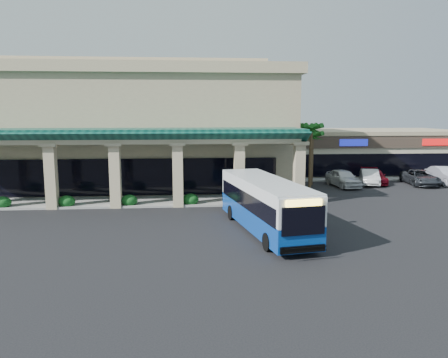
{
  "coord_description": "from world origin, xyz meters",
  "views": [
    {
      "loc": [
        -2.23,
        -26.48,
        6.78
      ],
      "look_at": [
        0.28,
        3.96,
        2.2
      ],
      "focal_mm": 35.0,
      "sensor_mm": 36.0,
      "label": 1
    }
  ],
  "objects": [
    {
      "name": "main_building",
      "position": [
        -8.0,
        16.0,
        5.67
      ],
      "size": [
        30.8,
        14.8,
        11.35
      ],
      "primitive_type": null,
      "color": "tan",
      "rests_on": "ground"
    },
    {
      "name": "transit_bus",
      "position": [
        2.16,
        -2.08,
        1.52
      ],
      "size": [
        4.35,
        11.14,
        3.03
      ],
      "primitive_type": null,
      "rotation": [
        0.0,
        0.0,
        0.17
      ],
      "color": "#0D3FA3",
      "rests_on": "ground"
    },
    {
      "name": "palm_0",
      "position": [
        8.5,
        11.0,
        3.3
      ],
      "size": [
        2.4,
        2.4,
        6.6
      ],
      "primitive_type": null,
      "color": "#175918",
      "rests_on": "ground"
    },
    {
      "name": "car_extra",
      "position": [
        22.5,
        13.14,
        0.87
      ],
      "size": [
        2.18,
        5.36,
        1.73
      ],
      "primitive_type": "imported",
      "rotation": [
        0.0,
        0.0,
        -0.07
      ],
      "color": "#B8B9CB",
      "rests_on": "ground"
    },
    {
      "name": "strip_mall",
      "position": [
        18.0,
        24.0,
        2.45
      ],
      "size": [
        22.5,
        12.5,
        4.9
      ],
      "primitive_type": null,
      "color": "beige",
      "rests_on": "ground"
    },
    {
      "name": "pedestrian",
      "position": [
        5.7,
        -1.54,
        0.94
      ],
      "size": [
        0.73,
        0.82,
        1.88
      ],
      "primitive_type": "imported",
      "rotation": [
        0.0,
        0.0,
        1.05
      ],
      "color": "slate",
      "rests_on": "ground"
    },
    {
      "name": "ground",
      "position": [
        0.0,
        0.0,
        0.0
      ],
      "size": [
        110.0,
        110.0,
        0.0
      ],
      "primitive_type": "plane",
      "color": "black"
    },
    {
      "name": "car_white",
      "position": [
        15.2,
        13.82,
        0.73
      ],
      "size": [
        2.79,
        4.71,
        1.47
      ],
      "primitive_type": "imported",
      "rotation": [
        0.0,
        0.0,
        -0.3
      ],
      "color": "silver",
      "rests_on": "ground"
    },
    {
      "name": "car_silver",
      "position": [
        12.2,
        12.82,
        0.82
      ],
      "size": [
        2.37,
        4.96,
        1.63
      ],
      "primitive_type": "imported",
      "rotation": [
        0.0,
        0.0,
        0.09
      ],
      "color": "silver",
      "rests_on": "ground"
    },
    {
      "name": "palm_1",
      "position": [
        9.5,
        14.0,
        2.9
      ],
      "size": [
        2.4,
        2.4,
        5.8
      ],
      "primitive_type": null,
      "color": "#175918",
      "rests_on": "ground"
    },
    {
      "name": "broadleaf_tree",
      "position": [
        7.5,
        19.0,
        2.41
      ],
      "size": [
        2.6,
        2.6,
        4.81
      ],
      "primitive_type": null,
      "color": "#104715",
      "rests_on": "ground"
    },
    {
      "name": "car_red",
      "position": [
        15.91,
        14.52,
        0.69
      ],
      "size": [
        2.82,
        5.06,
        1.39
      ],
      "primitive_type": "imported",
      "rotation": [
        0.0,
        0.0,
        -0.19
      ],
      "color": "maroon",
      "rests_on": "ground"
    },
    {
      "name": "car_gray",
      "position": [
        19.96,
        13.26,
        0.72
      ],
      "size": [
        2.96,
        5.42,
        1.44
      ],
      "primitive_type": "imported",
      "rotation": [
        0.0,
        0.0,
        -0.11
      ],
      "color": "#2F333A",
      "rests_on": "ground"
    },
    {
      "name": "arcade",
      "position": [
        -8.0,
        6.8,
        2.85
      ],
      "size": [
        30.0,
        6.2,
        5.7
      ],
      "primitive_type": null,
      "color": "#0A3F35",
      "rests_on": "ground"
    }
  ]
}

